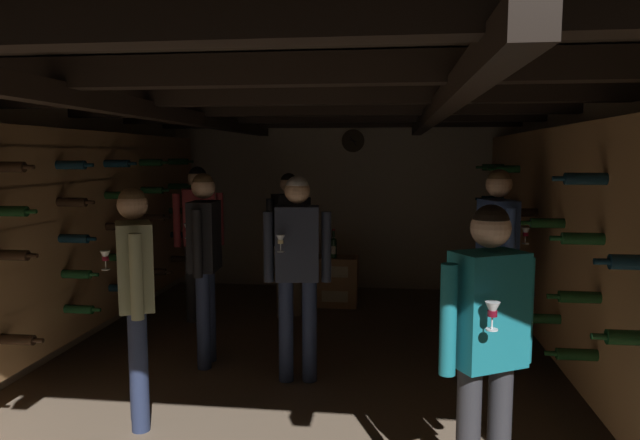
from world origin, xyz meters
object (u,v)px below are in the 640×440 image
at_px(person_guest_far_left, 199,228).
at_px(person_guest_mid_right, 497,252).
at_px(person_guest_near_left, 135,284).
at_px(wine_crate_stack, 336,281).
at_px(person_host_center, 297,258).
at_px(person_guest_rear_center, 289,231).
at_px(person_guest_mid_left, 205,250).
at_px(display_bottle, 334,247).
at_px(person_guest_near_right, 487,334).

distance_m(person_guest_far_left, person_guest_mid_right, 3.19).
bearing_deg(person_guest_near_left, wine_crate_stack, 72.49).
xyz_separation_m(person_guest_near_left, person_guest_far_left, (-0.39, 2.43, 0.06)).
bearing_deg(person_guest_mid_right, person_host_center, -169.89).
bearing_deg(person_guest_near_left, person_host_center, 42.96).
height_order(person_guest_rear_center, person_guest_mid_left, person_guest_mid_left).
xyz_separation_m(display_bottle, person_guest_mid_right, (1.54, -2.04, 0.31)).
bearing_deg(person_guest_near_right, person_guest_far_left, 128.82).
distance_m(person_host_center, person_guest_near_left, 1.30).
relative_size(person_guest_rear_center, person_guest_near_left, 1.01).
height_order(display_bottle, person_guest_far_left, person_guest_far_left).
xyz_separation_m(display_bottle, person_guest_far_left, (-1.40, -0.78, 0.30)).
bearing_deg(person_guest_far_left, person_host_center, -48.97).
distance_m(person_guest_near_left, person_guest_mid_right, 2.80).
height_order(wine_crate_stack, person_guest_mid_right, person_guest_mid_right).
relative_size(person_host_center, person_guest_near_right, 1.05).
relative_size(wine_crate_stack, person_guest_near_left, 0.37).
relative_size(person_guest_rear_center, person_guest_mid_right, 0.95).
xyz_separation_m(person_guest_rear_center, person_guest_near_left, (-0.55, -2.72, -0.01)).
bearing_deg(person_guest_mid_left, person_guest_near_right, -42.56).
relative_size(person_host_center, person_guest_near_left, 1.03).
relative_size(wine_crate_stack, person_guest_far_left, 0.35).
height_order(person_guest_mid_left, person_guest_near_left, person_guest_mid_left).
bearing_deg(person_guest_rear_center, person_guest_near_left, -101.44).
height_order(person_host_center, person_guest_near_left, person_host_center).
xyz_separation_m(person_guest_mid_left, person_guest_near_left, (-0.10, -1.15, -0.04)).
distance_m(person_guest_mid_left, person_guest_far_left, 1.37).
relative_size(person_guest_near_left, person_guest_mid_right, 0.94).
relative_size(display_bottle, person_host_center, 0.21).
relative_size(person_guest_near_right, person_guest_far_left, 0.93).
height_order(person_guest_near_right, person_guest_near_left, person_guest_near_left).
height_order(person_host_center, person_guest_near_right, person_host_center).
distance_m(display_bottle, person_guest_rear_center, 0.71).
bearing_deg(person_guest_rear_center, person_guest_far_left, -162.52).
distance_m(wine_crate_stack, person_guest_rear_center, 1.00).
xyz_separation_m(person_host_center, person_guest_rear_center, (-0.40, 1.84, -0.03)).
bearing_deg(display_bottle, person_guest_near_right, -73.73).
xyz_separation_m(display_bottle, person_guest_rear_center, (-0.45, -0.49, 0.25)).
distance_m(person_guest_near_right, person_guest_rear_center, 3.83).
distance_m(person_guest_near_right, person_guest_mid_left, 2.80).
relative_size(person_host_center, person_guest_mid_right, 0.97).
bearing_deg(person_guest_near_right, person_guest_mid_left, 137.44).
xyz_separation_m(person_host_center, person_guest_mid_left, (-0.85, 0.26, 0.01)).
bearing_deg(person_guest_rear_center, person_guest_near_right, -65.13).
height_order(person_guest_near_left, person_guest_mid_right, person_guest_mid_right).
bearing_deg(person_guest_rear_center, wine_crate_stack, 48.74).
distance_m(wine_crate_stack, person_guest_near_left, 3.50).
xyz_separation_m(person_guest_near_right, person_guest_near_left, (-2.16, 0.75, 0.02)).
bearing_deg(person_guest_near_right, person_guest_mid_right, 78.78).
bearing_deg(wine_crate_stack, person_guest_mid_right, -54.39).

